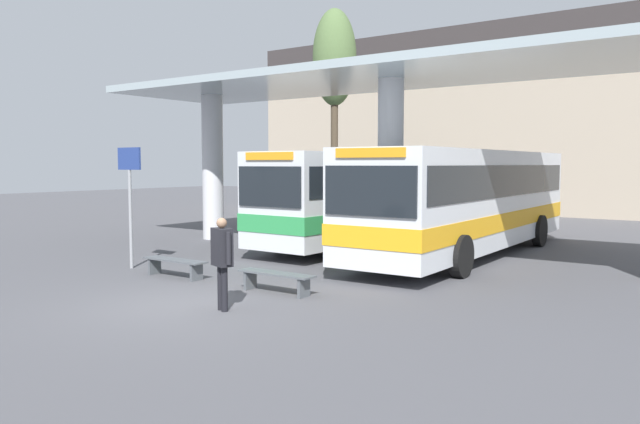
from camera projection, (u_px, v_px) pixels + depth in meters
ground_plane at (190, 304)px, 12.64m from camera, size 100.00×100.00×0.00m
townhouse_backdrop at (556, 99)px, 33.40m from camera, size 40.00×0.58×10.88m
station_canopy at (391, 100)px, 18.94m from camera, size 20.33×5.65×5.66m
transit_bus_left_bay at (369, 194)px, 21.84m from camera, size 2.86×10.69×3.21m
transit_bus_center_bay at (468, 197)px, 19.35m from camera, size 3.08×12.49×3.24m
waiting_bench_near_pillar at (276, 278)px, 13.71m from camera, size 1.91×0.44×0.46m
waiting_bench_mid_platform at (175, 264)px, 15.63m from camera, size 1.94×0.44×0.46m
info_sign_platform at (130, 183)px, 16.87m from camera, size 0.90×0.09×3.29m
pedestrian_waiting at (222, 254)px, 12.02m from camera, size 0.66×0.41×1.81m
poplar_tree_behind_left at (335, 61)px, 32.72m from camera, size 2.30×2.30×10.97m
parked_car_street at (391, 195)px, 36.06m from camera, size 4.35×2.13×2.24m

